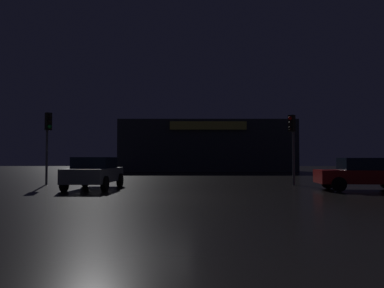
{
  "coord_description": "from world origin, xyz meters",
  "views": [
    {
      "loc": [
        1.27,
        -14.11,
        1.44
      ],
      "look_at": [
        1.25,
        3.67,
        2.13
      ],
      "focal_mm": 35.51,
      "sensor_mm": 36.0,
      "label": 1
    }
  ],
  "objects_px": {
    "traffic_signal_opposite": "(293,135)",
    "car_near": "(95,172)",
    "traffic_signal_cross_left": "(49,131)",
    "car_crossing": "(364,174)",
    "store_building": "(208,146)"
  },
  "relations": [
    {
      "from": "traffic_signal_opposite",
      "to": "car_near",
      "type": "height_order",
      "value": "traffic_signal_opposite"
    },
    {
      "from": "car_near",
      "to": "traffic_signal_cross_left",
      "type": "bearing_deg",
      "value": 138.28
    },
    {
      "from": "car_near",
      "to": "car_crossing",
      "type": "bearing_deg",
      "value": -3.38
    },
    {
      "from": "store_building",
      "to": "traffic_signal_cross_left",
      "type": "bearing_deg",
      "value": -113.01
    },
    {
      "from": "traffic_signal_opposite",
      "to": "car_near",
      "type": "xyz_separation_m",
      "value": [
        -10.15,
        -2.68,
        -1.96
      ]
    },
    {
      "from": "store_building",
      "to": "traffic_signal_cross_left",
      "type": "distance_m",
      "value": 25.06
    },
    {
      "from": "traffic_signal_cross_left",
      "to": "car_crossing",
      "type": "xyz_separation_m",
      "value": [
        15.86,
        -3.76,
        -2.23
      ]
    },
    {
      "from": "traffic_signal_opposite",
      "to": "traffic_signal_cross_left",
      "type": "relative_size",
      "value": 0.96
    },
    {
      "from": "store_building",
      "to": "traffic_signal_cross_left",
      "type": "height_order",
      "value": "store_building"
    },
    {
      "from": "store_building",
      "to": "car_crossing",
      "type": "height_order",
      "value": "store_building"
    },
    {
      "from": "store_building",
      "to": "car_near",
      "type": "distance_m",
      "value": 26.95
    },
    {
      "from": "traffic_signal_opposite",
      "to": "traffic_signal_cross_left",
      "type": "height_order",
      "value": "traffic_signal_cross_left"
    },
    {
      "from": "traffic_signal_cross_left",
      "to": "car_crossing",
      "type": "bearing_deg",
      "value": -13.34
    },
    {
      "from": "traffic_signal_cross_left",
      "to": "car_near",
      "type": "xyz_separation_m",
      "value": [
        3.39,
        -3.03,
        -2.17
      ]
    },
    {
      "from": "traffic_signal_opposite",
      "to": "car_near",
      "type": "distance_m",
      "value": 10.68
    }
  ]
}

